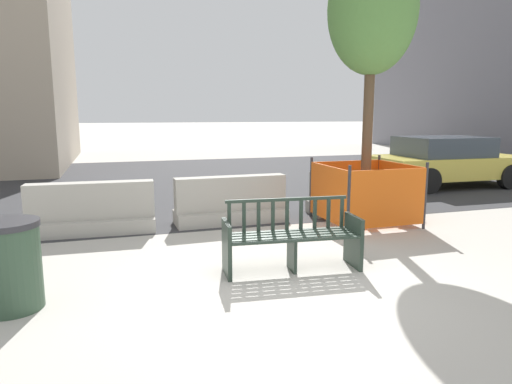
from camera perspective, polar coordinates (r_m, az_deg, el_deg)
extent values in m
plane|color=#B7B2A8|center=(5.32, 3.39, -11.61)|extent=(200.00, 200.00, 0.00)
cube|color=#333335|center=(13.58, -9.73, 1.43)|extent=(120.00, 12.00, 0.01)
cube|color=#28382D|center=(5.55, -3.67, -7.09)|extent=(0.10, 0.52, 0.66)
cube|color=#28382D|center=(6.00, 12.09, -6.00)|extent=(0.10, 0.52, 0.66)
cube|color=#28382D|center=(5.76, 4.51, -7.59)|extent=(0.07, 0.33, 0.45)
cube|color=#28382D|center=(5.48, 5.23, -6.05)|extent=(1.60, 0.22, 0.02)
cube|color=#28382D|center=(5.59, 4.88, -5.74)|extent=(1.60, 0.22, 0.02)
cube|color=#28382D|center=(5.69, 4.54, -5.44)|extent=(1.60, 0.22, 0.02)
cube|color=#28382D|center=(5.80, 4.22, -5.15)|extent=(1.60, 0.22, 0.02)
cube|color=#28382D|center=(5.91, 3.90, -4.87)|extent=(1.60, 0.22, 0.02)
cube|color=#28382D|center=(5.83, 3.92, -0.93)|extent=(1.60, 0.18, 0.04)
cube|color=#28382D|center=(5.71, -3.37, -3.29)|extent=(0.05, 0.03, 0.38)
cube|color=#28382D|center=(5.74, -1.52, -3.20)|extent=(0.05, 0.03, 0.38)
cube|color=#28382D|center=(5.78, 0.32, -3.12)|extent=(0.05, 0.03, 0.38)
cube|color=#28382D|center=(5.82, 2.12, -3.03)|extent=(0.05, 0.03, 0.38)
cube|color=#28382D|center=(5.87, 3.90, -2.94)|extent=(0.05, 0.03, 0.38)
cube|color=#28382D|center=(5.92, 5.65, -2.85)|extent=(0.05, 0.03, 0.38)
cube|color=#28382D|center=(5.98, 7.36, -2.76)|extent=(0.05, 0.03, 0.38)
cube|color=#28382D|center=(6.04, 9.04, -2.67)|extent=(0.05, 0.03, 0.38)
cube|color=#28382D|center=(6.11, 10.68, -2.57)|extent=(0.05, 0.03, 0.38)
cube|color=#28382D|center=(5.45, -3.68, -3.98)|extent=(0.09, 0.46, 0.03)
cube|color=#28382D|center=(5.91, 12.28, -3.10)|extent=(0.09, 0.46, 0.03)
cube|color=#ADA89E|center=(8.25, -3.14, -2.98)|extent=(2.02, 0.73, 0.24)
cube|color=#ADA89E|center=(8.17, -3.17, -0.11)|extent=(2.01, 0.35, 0.60)
cube|color=#ADA89E|center=(8.00, -19.73, -3.96)|extent=(2.03, 0.77, 0.24)
cube|color=#ADA89E|center=(7.91, -19.90, -1.01)|extent=(2.01, 0.39, 0.60)
cube|color=gray|center=(9.29, 12.70, -1.77)|extent=(2.03, 0.77, 0.24)
cube|color=gray|center=(9.22, 12.79, 0.79)|extent=(2.01, 0.39, 0.60)
cylinder|color=brown|center=(8.29, 13.73, 6.70)|extent=(0.18, 0.18, 3.07)
ellipsoid|color=#568942|center=(8.46, 14.35, 21.25)|extent=(1.50, 1.50, 2.16)
cylinder|color=#2D2D33|center=(7.42, 11.51, -1.08)|extent=(0.05, 0.05, 1.14)
cylinder|color=#2D2D33|center=(8.21, 20.41, -0.46)|extent=(0.05, 0.05, 1.14)
cylinder|color=#2D2D33|center=(8.69, 6.91, 0.62)|extent=(0.05, 0.05, 1.14)
cylinder|color=#2D2D33|center=(9.38, 15.01, 1.03)|extent=(0.05, 0.05, 1.14)
cube|color=#E05B14|center=(7.79, 16.19, -0.76)|extent=(1.45, 0.03, 0.96)
cube|color=#E05B14|center=(9.01, 11.12, 0.83)|extent=(1.45, 0.03, 0.96)
cube|color=#E05B14|center=(8.05, 9.03, -0.16)|extent=(0.03, 1.45, 0.96)
cube|color=#E05B14|center=(8.78, 17.53, 0.33)|extent=(0.03, 1.45, 0.96)
cube|color=#DBC64C|center=(13.37, 22.71, 3.00)|extent=(4.04, 1.96, 0.56)
cube|color=#38424C|center=(13.23, 22.32, 5.29)|extent=(2.18, 1.70, 0.51)
cylinder|color=black|center=(14.87, 24.21, 2.65)|extent=(0.64, 0.23, 0.64)
cylinder|color=black|center=(13.57, 29.11, 1.67)|extent=(0.64, 0.23, 0.64)
cylinder|color=black|center=(13.40, 16.10, 2.43)|extent=(0.64, 0.23, 0.64)
cylinder|color=black|center=(11.94, 20.70, 1.33)|extent=(0.64, 0.23, 0.64)
cylinder|color=#334C38|center=(5.20, -28.45, -8.40)|extent=(0.60, 0.60, 0.84)
cylinder|color=#2D2D33|center=(5.09, -28.87, -3.54)|extent=(0.63, 0.63, 0.06)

